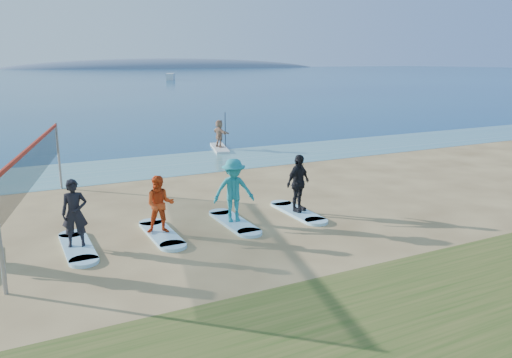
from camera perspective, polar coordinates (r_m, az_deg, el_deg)
name	(u,v)px	position (r m, az deg, el deg)	size (l,w,h in m)	color
ground	(256,237)	(13.81, -0.04, -6.62)	(600.00, 600.00, 0.00)	tan
shallow_water	(151,166)	(23.31, -11.89, 1.44)	(600.00, 600.00, 0.00)	teal
ocean	(17,76)	(171.71, -25.63, 10.56)	(600.00, 600.00, 0.00)	navy
island_ridge	(173,68)	(327.52, -9.42, 12.42)	(220.00, 56.00, 18.00)	slate
volleyball_net	(35,162)	(15.51, -23.90, 1.76)	(2.15, 8.85, 2.50)	gray
paddleboard	(220,148)	(27.37, -4.18, 3.55)	(0.70, 3.00, 0.12)	silver
paddleboarder	(219,133)	(27.24, -4.21, 5.22)	(1.38, 0.44, 1.48)	tan
boat_offshore_b	(171,80)	(126.71, -9.73, 11.09)	(1.74, 5.86, 1.60)	silver
surfboard_1	(78,247)	(13.74, -19.72, -7.35)	(0.70, 2.20, 0.09)	#9CD7F2
student_1	(75,213)	(13.46, -20.02, -3.68)	(0.64, 0.42, 1.75)	black
surfboard_2	(161,234)	(14.15, -10.76, -6.18)	(0.70, 2.20, 0.09)	#9CD7F2
student_2	(160,204)	(13.89, -10.91, -2.87)	(0.78, 0.61, 1.61)	#D54216
surfboard_3	(234,222)	(14.87, -2.53, -4.97)	(0.70, 2.20, 0.09)	#9CD7F2
student_3	(234,190)	(14.59, -2.57, -1.31)	(1.21, 0.70, 1.87)	teal
surfboard_4	(298,212)	(15.88, 4.78, -3.80)	(0.70, 2.20, 0.09)	#9CD7F2
student_4	(298,183)	(15.62, 4.85, -0.47)	(1.06, 0.44, 1.81)	black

